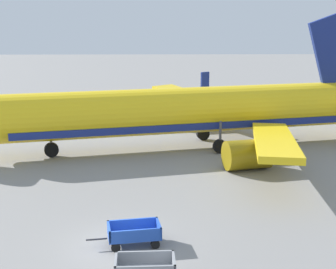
# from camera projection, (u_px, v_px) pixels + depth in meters

# --- Properties ---
(ground_plane) EXTENTS (220.00, 220.00, 0.00)m
(ground_plane) POSITION_uv_depth(u_px,v_px,m) (120.00, 246.00, 24.37)
(ground_plane) COLOR gray
(airplane) EXTENTS (37.34, 30.22, 11.34)m
(airplane) POSITION_uv_depth(u_px,v_px,m) (195.00, 111.00, 41.25)
(airplane) COLOR yellow
(airplane) RESTS_ON ground
(baggage_cart_nearest) EXTENTS (3.57, 1.49, 1.07)m
(baggage_cart_nearest) POSITION_uv_depth(u_px,v_px,m) (145.00, 269.00, 20.99)
(baggage_cart_nearest) COLOR gray
(baggage_cart_nearest) RESTS_ON ground
(baggage_cart_second_in_row) EXTENTS (3.62, 1.79, 1.07)m
(baggage_cart_second_in_row) POSITION_uv_depth(u_px,v_px,m) (134.00, 233.00, 24.32)
(baggage_cart_second_in_row) COLOR #234CB2
(baggage_cart_second_in_row) RESTS_ON ground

